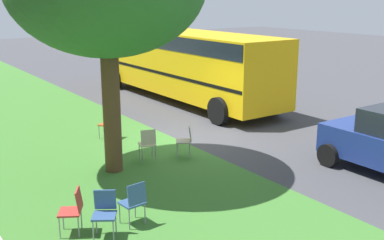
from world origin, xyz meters
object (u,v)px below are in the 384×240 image
(chair_1, at_px, (109,122))
(chair_4, at_px, (134,200))
(school_bus, at_px, (184,59))
(chair_2, at_px, (74,208))
(chair_0, at_px, (148,142))
(chair_5, at_px, (105,210))
(chair_3, at_px, (186,138))

(chair_1, distance_m, chair_4, 5.94)
(chair_4, bearing_deg, school_bus, -38.70)
(chair_2, height_order, chair_4, same)
(chair_0, relative_size, chair_2, 1.00)
(chair_1, relative_size, chair_5, 1.00)
(chair_1, xyz_separation_m, chair_4, (-5.56, 2.08, 0.00))
(chair_1, distance_m, chair_5, 6.26)
(chair_0, relative_size, chair_1, 1.00)
(school_bus, bearing_deg, chair_5, 139.12)
(chair_2, relative_size, chair_3, 1.00)
(chair_5, bearing_deg, school_bus, -40.88)
(school_bus, bearing_deg, chair_0, 138.87)
(school_bus, bearing_deg, chair_3, 146.57)
(chair_1, height_order, chair_5, same)
(chair_2, height_order, chair_5, same)
(chair_0, bearing_deg, chair_2, 131.35)
(chair_1, xyz_separation_m, chair_3, (-2.79, -1.01, 0.00))
(chair_3, xyz_separation_m, chair_4, (-2.77, 3.08, 0.00))
(chair_2, distance_m, chair_3, 4.81)
(chair_0, distance_m, chair_3, 1.08)
(chair_2, relative_size, chair_4, 1.00)
(chair_0, xyz_separation_m, chair_3, (-0.31, -1.04, 0.00))
(chair_0, height_order, chair_1, same)
(chair_4, bearing_deg, chair_0, -33.60)
(chair_5, bearing_deg, chair_4, -83.27)
(chair_1, distance_m, chair_3, 2.97)
(chair_3, height_order, school_bus, school_bus)
(chair_5, bearing_deg, chair_3, -52.60)
(chair_4, bearing_deg, chair_5, 96.73)
(chair_4, distance_m, school_bus, 11.46)
(chair_2, bearing_deg, chair_1, -31.03)
(chair_0, distance_m, chair_5, 4.14)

